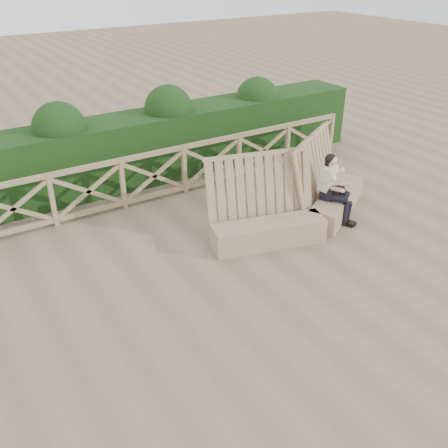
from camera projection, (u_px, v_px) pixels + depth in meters
ground at (248, 278)px, 8.19m from camera, size 60.00×60.00×0.00m
bench at (302, 208)px, 9.57m from camera, size 3.99×1.71×1.58m
woman at (333, 185)px, 9.65m from camera, size 0.56×0.85×1.36m
guardrail at (154, 176)px, 10.51m from camera, size 10.10×0.09×1.10m
hedge at (131, 150)px, 11.30m from camera, size 12.00×1.20×1.50m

